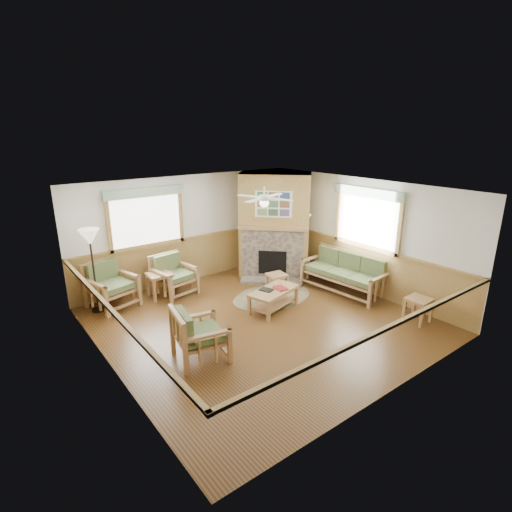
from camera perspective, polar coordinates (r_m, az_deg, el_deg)
floor at (r=8.33m, az=0.73°, el=-9.29°), size 6.00×6.00×0.01m
ceiling at (r=7.49m, az=0.81°, el=9.44°), size 6.00×6.00×0.01m
wall_back at (r=10.24m, az=-9.63°, el=3.80°), size 6.00×0.02×2.70m
wall_front at (r=5.91m, az=19.14°, el=-7.70°), size 6.00×0.02×2.70m
wall_left at (r=6.52m, az=-20.60°, el=-5.41°), size 0.02×6.00×2.70m
wall_right at (r=9.86m, az=14.66°, el=2.92°), size 0.02×6.00×2.70m
wainscot at (r=8.09m, az=0.75°, el=-5.79°), size 6.00×6.00×1.10m
fireplace at (r=10.58m, az=2.70°, el=4.49°), size 3.11×3.11×2.70m
window_back at (r=9.54m, az=-15.80°, el=9.58°), size 1.90×0.16×1.50m
window_right at (r=9.49m, az=16.03°, el=9.52°), size 0.16×1.90×1.50m
ceiling_fan at (r=7.91m, az=1.19°, el=9.60°), size 1.59×1.59×0.36m
sofa at (r=9.82m, az=12.38°, el=-2.40°), size 2.09×1.02×0.93m
armchair_back_left at (r=9.32m, az=-19.95°, el=-3.96°), size 1.10×1.10×1.00m
armchair_back_right at (r=9.63m, az=-11.60°, el=-2.70°), size 0.97×0.97×0.95m
armchair_left at (r=6.95m, az=-7.99°, el=-10.97°), size 0.97×0.97×0.93m
coffee_table at (r=8.73m, az=2.54°, el=-6.23°), size 1.28×0.87×0.47m
end_table_chairs at (r=9.58m, az=-13.56°, el=-4.09°), size 0.54×0.52×0.59m
end_table_sofa at (r=8.83m, az=22.10°, el=-7.16°), size 0.49×0.47×0.52m
footstool at (r=9.85m, az=2.98°, el=-3.63°), size 0.49×0.49×0.38m
braided_rug at (r=9.45m, az=2.30°, el=-5.78°), size 2.03×2.03×0.01m
floor_lamp_left at (r=9.10m, az=-22.16°, el=-1.97°), size 0.55×0.55×1.83m
floor_lamp_right at (r=10.52m, az=6.68°, el=1.46°), size 0.45×0.45×1.69m
book_red at (r=8.68m, az=3.54°, el=-4.50°), size 0.25×0.32×0.03m
book_dark at (r=8.59m, az=1.49°, el=-4.76°), size 0.28×0.32×0.03m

